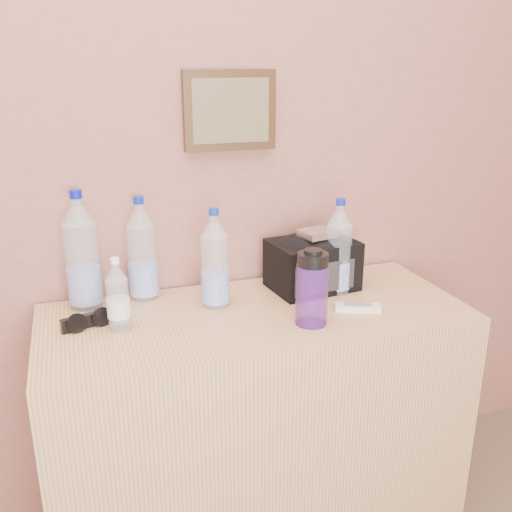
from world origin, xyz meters
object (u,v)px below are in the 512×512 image
Objects in this scene: pet_large_c at (215,264)px; sunglasses at (88,320)px; pet_large_b at (142,254)px; nalgene_bottle at (312,288)px; foil_packet at (317,233)px; dresser at (256,424)px; pet_large_d at (338,251)px; ac_remote at (357,307)px; pet_small at (118,298)px; toiletry_bag at (313,261)px; pet_large_a at (82,257)px.

sunglasses is at bearing -174.51° from pet_large_c.
pet_large_b reaches higher than nalgene_bottle.
dresser is at bearing -156.58° from foil_packet.
pet_large_d reaches higher than pet_large_c.
pet_large_c is 2.01× the size of sunglasses.
pet_large_b is 2.40× the size of ac_remote.
nalgene_bottle is at bearing -46.03° from dresser.
pet_large_c is 0.46m from ac_remote.
ac_remote is at bearing -7.72° from pet_small.
sunglasses reaches higher than dresser.
pet_large_b reaches higher than pet_large_c.
sunglasses is (-0.09, 0.04, -0.08)m from pet_small.
pet_large_c is at bearing 179.69° from toiletry_bag.
nalgene_bottle is (0.44, -0.35, -0.04)m from pet_large_b.
nalgene_bottle is 0.83× the size of toiletry_bag.
pet_large_d is 0.09m from foil_packet.
pet_large_c reaches higher than sunglasses.
nalgene_bottle is at bearing -14.35° from pet_small.
pet_large_b is 1.07× the size of pet_large_c.
pet_large_d is 2.97× the size of foil_packet.
pet_large_d is at bearing -45.92° from toiletry_bag.
dresser is at bearing -159.11° from toiletry_bag.
pet_large_d is (0.42, -0.01, 0.00)m from pet_large_c.
pet_large_d reaches higher than ac_remote.
sunglasses is at bearing 179.01° from toiletry_bag.
nalgene_bottle reaches higher than toiletry_bag.
foil_packet is at bearing 63.25° from nalgene_bottle.
toiletry_bag is 0.11m from foil_packet.
pet_large_d is 2.26× the size of ac_remote.
pet_small is 0.78× the size of toiletry_bag.
pet_large_a is 1.17× the size of pet_large_d.
dresser is at bearing -39.46° from pet_large_c.
nalgene_bottle is 1.63× the size of ac_remote.
pet_large_c is 0.35m from toiletry_bag.
nalgene_bottle is 2.14× the size of foil_packet.
ac_remote is 0.51× the size of toiletry_bag.
pet_large_c is at bearing -176.84° from foil_packet.
pet_small reaches higher than foil_packet.
pet_large_d is 1.39× the size of nalgene_bottle.
pet_large_b is 1.47× the size of nalgene_bottle.
nalgene_bottle is (0.62, -0.34, -0.05)m from pet_large_a.
pet_large_d is at bearing -1.79° from pet_large_c.
dresser is 4.14× the size of pet_large_c.
pet_large_a is 1.18× the size of pet_large_c.
pet_large_c is (0.21, -0.13, -0.01)m from pet_large_b.
nalgene_bottle is (0.23, -0.22, -0.03)m from pet_large_c.
toiletry_bag is at bearing 6.78° from pet_large_c.
pet_large_a is at bearing 172.27° from foil_packet.
nalgene_bottle is 1.46× the size of sunglasses.
pet_large_b is at bearing 146.83° from pet_large_c.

